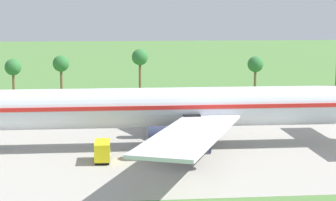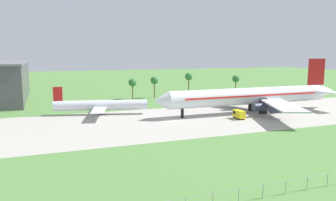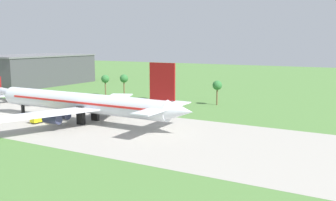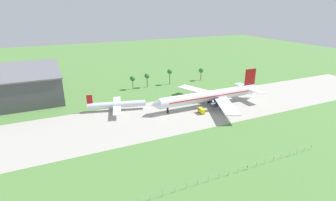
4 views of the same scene
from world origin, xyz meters
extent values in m
plane|color=#517F3D|center=(0.00, 0.00, 0.00)|extent=(600.00, 600.00, 0.00)
cube|color=#A8A399|center=(0.00, 0.00, 0.01)|extent=(320.00, 44.00, 0.02)
cylinder|color=silver|center=(29.77, 2.66, 5.84)|extent=(60.58, 5.72, 5.72)
cone|color=silver|center=(-2.81, 2.66, 5.84)|extent=(4.57, 5.60, 5.60)
cone|color=silver|center=(63.63, 2.66, 6.27)|extent=(7.15, 5.43, 5.43)
cube|color=red|center=(29.77, 2.66, 6.27)|extent=(51.49, 5.83, 0.57)
cube|color=maroon|center=(58.34, 2.66, 13.56)|extent=(7.43, 0.50, 9.72)
cube|color=silver|center=(58.63, 2.66, 6.70)|extent=(5.15, 22.87, 0.30)
cube|color=silver|center=(31.29, -11.10, 4.84)|extent=(17.20, 28.29, 0.44)
cube|color=silver|center=(31.29, 16.42, 4.84)|extent=(17.20, 28.29, 0.44)
cylinder|color=#2D334C|center=(28.91, -4.20, 3.16)|extent=(5.15, 2.57, 2.57)
cylinder|color=#2D334C|center=(31.22, -9.92, 3.16)|extent=(5.15, 2.57, 2.57)
cylinder|color=#2D334C|center=(28.91, 9.52, 3.16)|extent=(5.15, 2.57, 2.57)
cylinder|color=#2D334C|center=(31.22, 15.24, 3.16)|extent=(5.15, 2.57, 2.57)
cube|color=black|center=(4.33, 2.66, 2.64)|extent=(0.70, 0.90, 5.27)
cube|color=black|center=(32.80, -0.49, 2.64)|extent=(2.40, 1.20, 5.27)
cube|color=black|center=(32.80, 5.80, 2.64)|extent=(2.40, 1.20, 5.27)
cylinder|color=silver|center=(-18.84, 17.72, 3.16)|extent=(30.70, 10.92, 3.32)
cube|color=red|center=(-32.28, 21.19, 7.15)|extent=(2.96, 0.98, 4.65)
cube|color=silver|center=(-18.84, 17.72, 2.83)|extent=(10.79, 27.88, 0.24)
cube|color=black|center=(-18.84, 17.72, 1.58)|extent=(1.91, 3.20, 3.16)
cube|color=black|center=(20.34, -5.11, 0.20)|extent=(1.86, 3.91, 0.40)
cube|color=yellow|center=(20.34, -5.11, 1.55)|extent=(2.07, 4.60, 2.31)
cube|color=black|center=(20.36, -3.85, 1.90)|extent=(2.06, 1.63, 0.90)
cylinder|color=gray|center=(-16.00, -55.00, 1.05)|extent=(0.10, 0.10, 2.10)
cylinder|color=gray|center=(-12.00, -55.00, 1.05)|extent=(0.10, 0.10, 2.10)
cylinder|color=gray|center=(-8.00, -55.00, 1.05)|extent=(0.10, 0.10, 2.10)
cylinder|color=gray|center=(-4.00, -55.00, 1.05)|extent=(0.10, 0.10, 2.10)
cylinder|color=gray|center=(0.00, -55.00, 1.05)|extent=(0.10, 0.10, 2.10)
cylinder|color=gray|center=(4.00, -55.00, 1.05)|extent=(0.10, 0.10, 2.10)
cylinder|color=gray|center=(0.00, -55.00, 2.06)|extent=(80.00, 0.06, 0.06)
cylinder|color=brown|center=(11.01, 50.69, 3.74)|extent=(0.56, 0.56, 7.48)
sphere|color=#337538|center=(11.01, 50.69, 8.08)|extent=(3.60, 3.60, 3.60)
cylinder|color=brown|center=(28.28, 50.69, 4.38)|extent=(0.56, 0.56, 8.76)
sphere|color=#337538|center=(28.28, 50.69, 9.36)|extent=(3.60, 3.60, 3.60)
cylinder|color=brown|center=(54.34, 50.69, 3.48)|extent=(0.56, 0.56, 6.95)
sphere|color=#337538|center=(54.34, 50.69, 7.55)|extent=(3.60, 3.60, 3.60)
cylinder|color=brown|center=(0.71, 50.69, 3.40)|extent=(0.56, 0.56, 6.80)
sphere|color=#337538|center=(0.71, 50.69, 7.40)|extent=(3.60, 3.60, 3.60)
camera|label=1|loc=(21.26, -83.28, 19.86)|focal=65.00mm
camera|label=2|loc=(-36.17, -91.36, 20.49)|focal=35.00mm
camera|label=3|loc=(107.04, -80.67, 23.66)|focal=40.00mm
camera|label=4|loc=(-49.35, -113.25, 53.40)|focal=28.00mm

